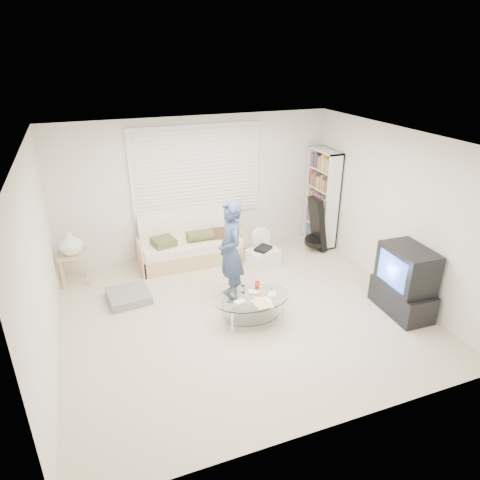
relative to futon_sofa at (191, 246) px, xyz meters
name	(u,v)px	position (x,y,z in m)	size (l,w,h in m)	color
ground	(241,312)	(0.25, -1.87, -0.30)	(5.00, 5.00, 0.00)	#B3A38B
room_shell	(229,197)	(0.25, -1.39, 1.33)	(5.02, 4.52, 2.51)	silver
window_blinds	(197,172)	(0.25, 0.33, 1.25)	(2.32, 0.08, 1.62)	silver
futon_sofa	(191,246)	(0.00, 0.00, 0.00)	(1.86, 0.75, 0.91)	tan
grey_floor_pillow	(129,296)	(-1.24, -0.94, -0.23)	(0.60, 0.60, 0.14)	slate
side_table	(71,245)	(-1.97, -0.09, 0.38)	(0.46, 0.37, 0.92)	tan
bookshelf	(322,198)	(2.57, -0.08, 0.62)	(0.29, 0.77, 1.84)	white
guitar_case	(317,228)	(2.32, -0.40, 0.16)	(0.37, 0.38, 1.03)	black
floor_fan	(261,241)	(1.19, -0.38, 0.07)	(0.39, 0.26, 0.64)	white
storage_bin	(263,257)	(1.13, -0.63, -0.13)	(0.58, 0.46, 0.37)	white
tv_unit	(405,282)	(2.45, -2.64, 0.19)	(0.55, 0.95, 1.01)	black
coffee_table	(253,302)	(0.32, -2.13, 0.02)	(1.07, 0.69, 0.52)	silver
standing_person	(231,252)	(0.25, -1.43, 0.49)	(0.57, 0.38, 1.57)	#2F465F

